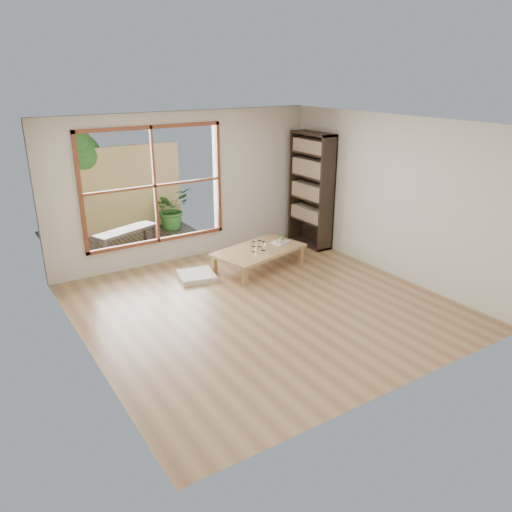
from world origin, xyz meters
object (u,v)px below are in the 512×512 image
Objects in this scene: bookshelf at (311,190)px; food_tray at (281,241)px; low_table at (259,251)px; garden_bench at (126,232)px.

bookshelf is 6.08× the size of food_tray.
bookshelf reaches higher than low_table.
low_table is at bearing -72.65° from garden_bench.
low_table is 1.80m from bookshelf.
bookshelf is at bearing 5.93° from food_tray.
food_tray is at bearing -63.54° from garden_bench.
low_table is 0.80× the size of bookshelf.
bookshelf is at bearing 5.28° from low_table.
food_tray is 0.27× the size of garden_bench.
food_tray is at bearing -156.65° from bookshelf.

